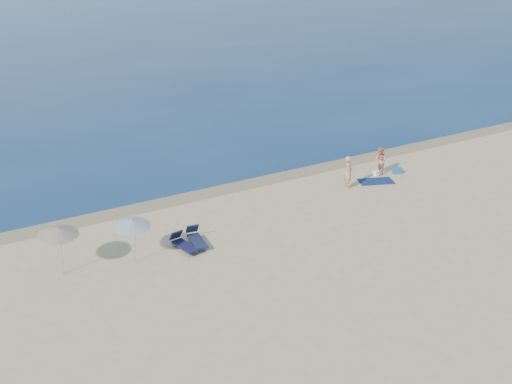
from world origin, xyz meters
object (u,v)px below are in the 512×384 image
person_left (348,172)px  person_right (380,161)px  blue_cooler (397,170)px  umbrella_near (132,223)px

person_left → person_right: size_ratio=1.14×
person_right → blue_cooler: size_ratio=3.34×
person_left → umbrella_near: (-13.20, -1.82, 0.87)m
person_left → person_right: 3.09m
umbrella_near → person_right: bearing=3.7°
person_right → blue_cooler: person_right is taller
person_left → umbrella_near: size_ratio=0.89×
person_right → umbrella_near: bearing=-70.4°
person_left → umbrella_near: bearing=135.9°
person_right → blue_cooler: (0.98, -0.41, -0.65)m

